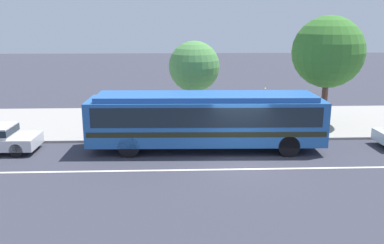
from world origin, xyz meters
The scene contains 8 objects.
ground_plane centered at (0.00, 0.00, 0.00)m, with size 120.00×120.00×0.00m, color #353541.
sidewalk_slab centered at (0.00, 7.36, 0.06)m, with size 60.00×8.00×0.12m, color #9A958F.
lane_stripe_center centered at (0.00, -0.80, 0.00)m, with size 56.00×0.16×0.01m, color silver.
transit_bus centered at (-1.46, 2.01, 1.60)m, with size 11.22×2.81×2.74m.
pedestrian_waiting_near_sign centered at (2.69, 3.90, 1.13)m, with size 0.42×0.42×1.71m.
bus_stop_sign centered at (1.73, 3.68, 1.78)m, with size 0.13×0.44×2.60m.
street_tree_near_stop centered at (-1.81, 6.82, 3.47)m, with size 2.96×2.96×4.86m.
street_tree_mid_block centered at (5.86, 6.37, 4.34)m, with size 4.11×4.11×6.28m.
Camera 1 is at (-2.90, -17.19, 6.19)m, focal length 38.66 mm.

